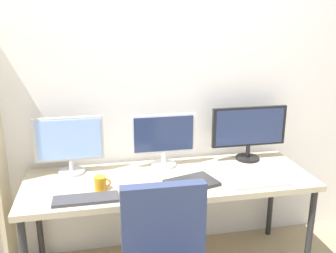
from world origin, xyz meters
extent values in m
cube|color=silver|center=(0.00, 1.02, 1.30)|extent=(4.36, 0.10, 2.60)
cube|color=tan|center=(0.00, 0.60, 0.72)|extent=(1.96, 0.68, 0.04)
cylinder|color=#262628|center=(0.93, 0.31, 0.35)|extent=(0.04, 0.04, 0.70)
cylinder|color=#262628|center=(-0.93, 0.89, 0.35)|extent=(0.04, 0.04, 0.70)
cylinder|color=#262628|center=(0.93, 0.89, 0.35)|extent=(0.04, 0.04, 0.70)
cube|color=navy|center=(-0.16, -0.02, 0.75)|extent=(0.44, 0.08, 0.48)
cylinder|color=silver|center=(-0.66, 0.81, 0.75)|extent=(0.18, 0.18, 0.02)
cylinder|color=silver|center=(-0.66, 0.81, 0.80)|extent=(0.03, 0.03, 0.08)
cube|color=silver|center=(-0.66, 0.81, 0.99)|extent=(0.47, 0.03, 0.31)
cube|color=#8CB2F2|center=(-0.66, 0.80, 0.99)|extent=(0.43, 0.01, 0.28)
cylinder|color=silver|center=(0.00, 0.81, 0.75)|extent=(0.18, 0.18, 0.02)
cylinder|color=silver|center=(0.00, 0.81, 0.80)|extent=(0.03, 0.03, 0.09)
cube|color=silver|center=(0.00, 0.81, 0.99)|extent=(0.47, 0.03, 0.28)
cube|color=navy|center=(0.00, 0.80, 0.99)|extent=(0.43, 0.01, 0.26)
cylinder|color=black|center=(0.66, 0.81, 0.75)|extent=(0.18, 0.18, 0.02)
cylinder|color=black|center=(0.66, 0.81, 0.81)|extent=(0.03, 0.03, 0.09)
cube|color=black|center=(0.66, 0.81, 1.00)|extent=(0.58, 0.03, 0.30)
cube|color=navy|center=(0.66, 0.80, 1.00)|extent=(0.53, 0.01, 0.27)
cube|color=#38383D|center=(-0.56, 0.37, 0.75)|extent=(0.39, 0.13, 0.02)
cube|color=silver|center=(0.56, 0.37, 0.75)|extent=(0.38, 0.13, 0.02)
ellipsoid|color=silver|center=(-0.32, 0.41, 0.76)|extent=(0.06, 0.10, 0.03)
cube|color=#2D2D2D|center=(0.12, 0.46, 0.75)|extent=(0.37, 0.30, 0.02)
cylinder|color=orange|center=(-0.47, 0.50, 0.79)|extent=(0.08, 0.08, 0.09)
torus|color=orange|center=(-0.43, 0.50, 0.79)|extent=(0.06, 0.01, 0.06)
camera|label=1|loc=(-0.48, -1.70, 1.80)|focal=39.84mm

